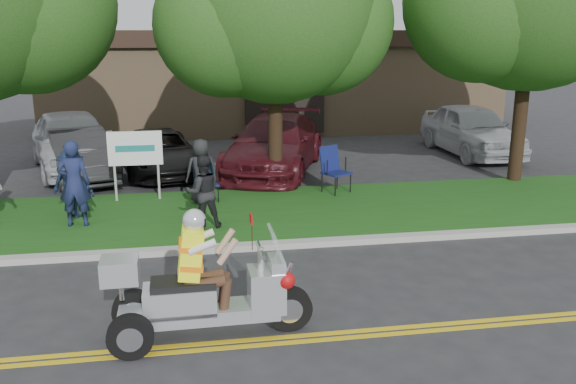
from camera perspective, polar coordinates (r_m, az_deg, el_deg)
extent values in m
plane|color=#28282B|center=(8.93, 2.54, -11.91)|extent=(120.00, 120.00, 0.00)
cube|color=gold|center=(8.42, 3.39, -13.63)|extent=(60.00, 0.10, 0.01)
cube|color=gold|center=(8.56, 3.15, -13.13)|extent=(60.00, 0.10, 0.01)
cube|color=#A8A89E|center=(11.66, -0.59, -4.95)|extent=(60.00, 0.25, 0.12)
cube|color=#1E4C14|center=(13.68, -2.00, -1.94)|extent=(60.00, 4.00, 0.10)
cube|color=#9E7F5B|center=(27.11, -1.73, 10.68)|extent=(18.00, 8.00, 4.00)
cube|color=black|center=(23.03, -0.33, 14.16)|extent=(18.00, 0.30, 0.60)
sphere|color=#214A15|center=(15.48, -23.37, 15.88)|extent=(4.05, 4.05, 4.05)
cylinder|color=#332114|center=(15.26, -1.20, 7.70)|extent=(0.36, 0.36, 4.20)
sphere|color=#214A15|center=(15.15, -1.26, 17.31)|extent=(4.80, 4.80, 4.80)
sphere|color=#214A15|center=(15.65, 3.10, 15.57)|extent=(3.60, 3.60, 3.60)
sphere|color=#214A15|center=(14.81, -5.89, 15.26)|extent=(3.36, 3.36, 3.36)
cylinder|color=#332114|center=(17.23, 21.06, 8.49)|extent=(0.36, 0.36, 4.76)
sphere|color=#214A15|center=(18.16, 25.26, 15.91)|extent=(4.20, 4.20, 4.20)
sphere|color=#214A15|center=(16.32, 17.79, 16.55)|extent=(3.92, 3.92, 3.92)
cylinder|color=silver|center=(14.89, -15.84, 0.87)|extent=(0.06, 0.06, 1.10)
cylinder|color=silver|center=(14.81, -11.99, 1.04)|extent=(0.06, 0.06, 1.10)
cube|color=white|center=(14.68, -14.12, 3.99)|extent=(1.25, 0.06, 0.80)
cylinder|color=black|center=(8.53, 0.13, -10.87)|extent=(0.63, 0.16, 0.63)
cylinder|color=black|center=(8.12, -14.54, -13.00)|extent=(0.59, 0.17, 0.59)
cylinder|color=black|center=(8.79, -14.22, -10.70)|extent=(0.59, 0.17, 0.59)
cube|color=silver|center=(8.40, -7.82, -11.14)|extent=(2.01, 0.52, 0.19)
cube|color=silver|center=(8.30, -10.09, -9.88)|extent=(0.96, 0.50, 0.37)
cube|color=black|center=(8.21, -9.79, -8.46)|extent=(0.85, 0.46, 0.11)
cube|color=silver|center=(8.35, -2.03, -9.08)|extent=(0.48, 0.51, 0.58)
cube|color=silver|center=(8.14, -1.04, -5.08)|extent=(0.21, 0.49, 0.51)
cube|color=silver|center=(8.15, -15.46, -7.05)|extent=(0.48, 0.45, 0.32)
sphere|color=#B20C0F|center=(8.18, -0.19, -8.17)|extent=(0.23, 0.23, 0.23)
cube|color=yellow|center=(8.06, -9.09, -5.66)|extent=(0.37, 0.43, 0.69)
sphere|color=silver|center=(7.91, -8.76, -2.64)|extent=(0.31, 0.31, 0.31)
cylinder|color=black|center=(14.22, -8.21, -0.38)|extent=(0.03, 0.03, 0.40)
cylinder|color=black|center=(14.33, -6.54, -0.20)|extent=(0.03, 0.03, 0.40)
cylinder|color=black|center=(14.60, -8.62, 0.00)|extent=(0.03, 0.03, 0.40)
cylinder|color=black|center=(14.70, -6.99, 0.18)|extent=(0.03, 0.03, 0.40)
cube|color=#10204E|center=(14.41, -7.62, 0.70)|extent=(0.59, 0.56, 0.04)
cube|color=#10204E|center=(14.55, -7.89, 1.94)|extent=(0.52, 0.26, 0.54)
cylinder|color=black|center=(14.84, 4.45, 0.53)|extent=(0.03, 0.03, 0.48)
cylinder|color=black|center=(15.19, 5.87, 0.84)|extent=(0.03, 0.03, 0.48)
cylinder|color=black|center=(15.18, 3.21, 0.88)|extent=(0.03, 0.03, 0.48)
cylinder|color=black|center=(15.52, 4.62, 1.18)|extent=(0.03, 0.03, 0.48)
cube|color=#111851|center=(15.12, 4.56, 1.78)|extent=(0.79, 0.77, 0.04)
cube|color=#111851|center=(15.23, 3.90, 3.14)|extent=(0.61, 0.45, 0.64)
imported|color=#1A2148|center=(13.13, -19.38, 0.76)|extent=(0.68, 0.47, 1.79)
imported|color=black|center=(12.43, -7.96, 0.02)|extent=(0.81, 0.67, 1.50)
imported|color=#141E38|center=(13.81, -19.55, 0.76)|extent=(1.10, 0.89, 1.48)
imported|color=black|center=(14.28, -8.09, 1.98)|extent=(0.80, 0.59, 1.51)
imported|color=silver|center=(18.93, -19.52, 4.55)|extent=(3.45, 5.58, 1.77)
imported|color=#29292B|center=(17.79, -18.95, 3.33)|extent=(2.62, 4.43, 1.38)
imported|color=black|center=(17.95, -11.96, 3.67)|extent=(2.84, 4.72, 1.23)
imported|color=#4A1118|center=(17.70, -1.28, 4.46)|extent=(4.04, 5.98, 1.61)
imported|color=#B6B9BE|center=(21.12, 16.78, 5.63)|extent=(1.98, 4.90, 1.67)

